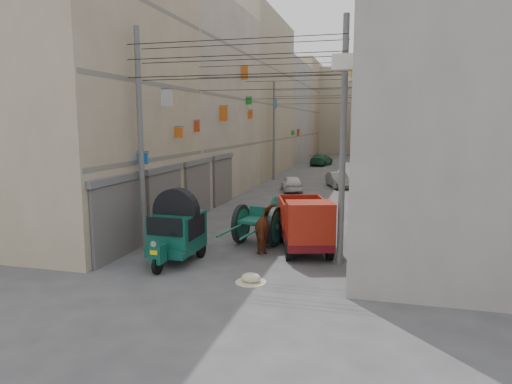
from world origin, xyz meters
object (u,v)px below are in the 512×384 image
(auto_rickshaw, at_px, (177,229))
(second_cart, at_px, (291,212))
(distant_car_white, at_px, (292,183))
(mini_truck, at_px, (306,227))
(distant_car_green, at_px, (321,160))
(feed_sack, at_px, (251,278))
(distant_car_grey, at_px, (338,180))
(tonga_cart, at_px, (258,224))
(horse, at_px, (268,229))

(auto_rickshaw, xyz_separation_m, second_cart, (2.82, 5.79, -0.37))
(distant_car_white, bearing_deg, mini_truck, 85.01)
(second_cart, xyz_separation_m, distant_car_green, (-2.40, 31.55, -0.13))
(mini_truck, xyz_separation_m, distant_car_white, (-3.26, 14.93, -0.43))
(distant_car_white, bearing_deg, feed_sack, 79.39)
(feed_sack, bearing_deg, distant_car_grey, 87.86)
(auto_rickshaw, bearing_deg, distant_car_white, 88.44)
(mini_truck, height_order, distant_car_grey, mini_truck)
(distant_car_grey, bearing_deg, distant_car_green, 81.18)
(second_cart, relative_size, feed_sack, 2.93)
(feed_sack, bearing_deg, tonga_cart, 101.92)
(tonga_cart, bearing_deg, mini_truck, -14.08)
(distant_car_green, bearing_deg, distant_car_white, 99.75)
(second_cart, bearing_deg, distant_car_white, 103.10)
(auto_rickshaw, relative_size, mini_truck, 0.70)
(feed_sack, xyz_separation_m, distant_car_green, (-2.55, 38.70, 0.49))
(auto_rickshaw, relative_size, distant_car_white, 0.85)
(mini_truck, distance_m, distant_car_grey, 17.66)
(tonga_cart, xyz_separation_m, horse, (0.55, -0.70, 0.02))
(distant_car_white, xyz_separation_m, distant_car_grey, (2.94, 2.72, 0.00))
(horse, xyz_separation_m, distant_car_grey, (1.11, 17.56, -0.27))
(tonga_cart, bearing_deg, horse, -43.95)
(feed_sack, xyz_separation_m, horse, (-0.33, 3.48, 0.67))
(horse, distance_m, distant_car_white, 14.96)
(horse, relative_size, distant_car_white, 0.60)
(distant_car_white, bearing_deg, horse, 79.70)
(mini_truck, xyz_separation_m, feed_sack, (-1.11, -3.39, -0.83))
(second_cart, xyz_separation_m, distant_car_grey, (0.94, 13.89, -0.21))
(second_cart, bearing_deg, mini_truck, -68.58)
(tonga_cart, distance_m, feed_sack, 4.32)
(horse, bearing_deg, second_cart, -104.10)
(feed_sack, distance_m, distant_car_green, 38.79)
(tonga_cart, bearing_deg, distant_car_green, 100.25)
(auto_rickshaw, relative_size, distant_car_grey, 0.82)
(tonga_cart, xyz_separation_m, distant_car_grey, (1.67, 16.87, -0.25))
(auto_rickshaw, bearing_deg, tonga_cart, 54.63)
(tonga_cart, distance_m, second_cart, 3.07)
(tonga_cart, relative_size, distant_car_grey, 1.05)
(feed_sack, relative_size, distant_car_white, 0.18)
(auto_rickshaw, height_order, distant_car_white, auto_rickshaw)
(mini_truck, relative_size, distant_car_white, 1.22)
(tonga_cart, bearing_deg, feed_sack, -70.59)
(auto_rickshaw, xyz_separation_m, distant_car_grey, (3.76, 19.68, -0.58))
(distant_car_green, bearing_deg, second_cart, 102.99)
(auto_rickshaw, distance_m, second_cart, 6.45)
(auto_rickshaw, distance_m, distant_car_green, 37.35)
(distant_car_white, height_order, distant_car_green, distant_car_green)
(tonga_cart, xyz_separation_m, distant_car_white, (-1.27, 14.15, -0.25))
(mini_truck, height_order, distant_car_white, mini_truck)
(tonga_cart, height_order, feed_sack, tonga_cart)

